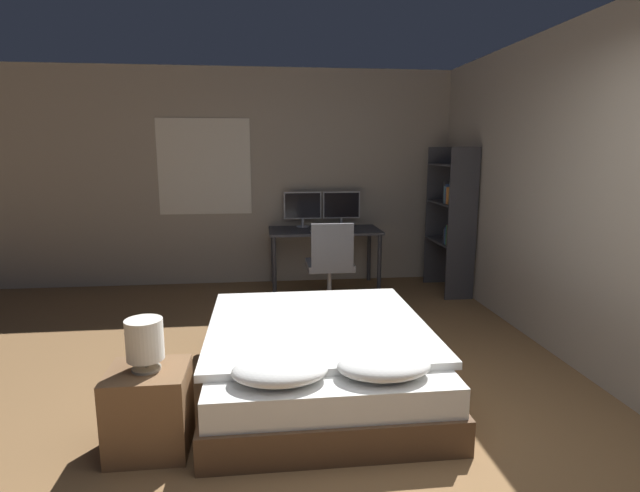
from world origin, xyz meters
TOP-DOWN VIEW (x-y plane):
  - wall_back at (-0.02, 4.33)m, footprint 12.00×0.08m
  - wall_side_right at (1.77, 1.50)m, footprint 0.06×12.00m
  - bed at (-0.30, 1.25)m, footprint 1.57×1.94m
  - nightstand at (-1.35, 0.60)m, footprint 0.44×0.40m
  - bedside_lamp at (-1.35, 0.60)m, footprint 0.21×0.21m
  - desk at (0.07, 3.91)m, footprint 1.36×0.69m
  - monitor_left at (-0.18, 4.16)m, footprint 0.47×0.16m
  - monitor_right at (0.32, 4.16)m, footprint 0.47×0.16m
  - keyboard at (0.07, 3.67)m, footprint 0.40×0.13m
  - computer_mouse at (0.36, 3.67)m, footprint 0.07×0.05m
  - office_chair at (0.04, 3.16)m, footprint 0.52×0.52m
  - bookshelf at (1.55, 3.53)m, footprint 0.34×0.79m

SIDE VIEW (x-z plane):
  - bed at x=-0.30m, z-range -0.04..0.50m
  - nightstand at x=-1.35m, z-range 0.00..0.49m
  - office_chair at x=0.04m, z-range -0.08..0.87m
  - desk at x=0.07m, z-range 0.28..1.02m
  - bedside_lamp at x=-1.35m, z-range 0.51..0.81m
  - keyboard at x=0.07m, z-range 0.74..0.76m
  - computer_mouse at x=0.36m, z-range 0.74..0.78m
  - bookshelf at x=1.55m, z-range 0.09..1.83m
  - monitor_left at x=-0.18m, z-range 0.77..1.21m
  - monitor_right at x=0.32m, z-range 0.77..1.21m
  - wall_side_right at x=1.77m, z-range 0.00..2.70m
  - wall_back at x=-0.02m, z-range 0.00..2.70m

